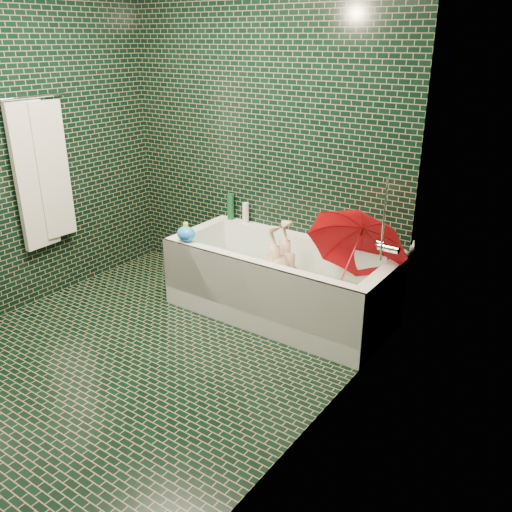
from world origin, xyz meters
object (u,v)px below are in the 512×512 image
Objects in this scene: umbrella at (351,257)px; bathtub at (279,289)px; rubber_duck at (382,247)px; bath_toy at (186,234)px; child at (284,281)px.

bathtub is at bearing -176.73° from umbrella.
rubber_duck is (0.65, 0.36, 0.38)m from bathtub.
bath_toy reaches higher than rubber_duck.
umbrella reaches higher than bathtub.
child is 0.76m from rubber_duck.
bath_toy is at bearing -156.43° from bathtub.
umbrella is at bearing 34.91° from bath_toy.
child is 0.83m from bath_toy.
umbrella is at bearing 101.39° from child.
rubber_duck is (0.08, 0.35, -0.02)m from umbrella.
rubber_duck is 0.56× the size of bath_toy.
rubber_duck reaches higher than bathtub.
bathtub is 16.46× the size of rubber_duck.
rubber_duck is 1.47m from bath_toy.
bathtub is 0.83m from bath_toy.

